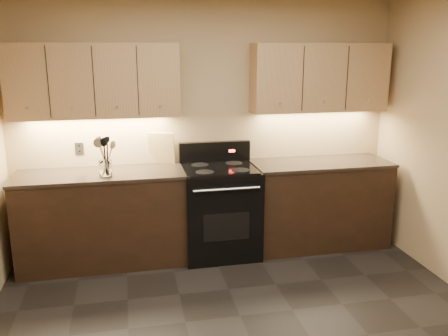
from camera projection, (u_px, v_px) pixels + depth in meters
The scene contains 14 objects.
wall_back at pixel (206, 126), 4.98m from camera, with size 4.00×0.04×2.60m, color tan.
counter_left at pixel (103, 218), 4.69m from camera, with size 1.62×0.62×0.93m.
counter_right at pixel (319, 203), 5.14m from camera, with size 1.46×0.62×0.93m.
stove at pixel (220, 209), 4.90m from camera, with size 0.76×0.68×1.14m.
upper_cab_left at pixel (95, 81), 4.50m from camera, with size 1.60×0.30×0.70m, color tan.
upper_cab_right at pixel (319, 78), 4.95m from camera, with size 1.44×0.30×0.70m, color tan.
outlet_plate at pixel (79, 148), 4.77m from camera, with size 0.09×0.01×0.12m, color #B2B5BA.
utensil_crock at pixel (106, 169), 4.46m from camera, with size 0.15×0.15×0.15m.
cutting_board at pixel (162, 148), 4.90m from camera, with size 0.27×0.02×0.34m, color tan.
wooden_spoon at pixel (102, 158), 4.41m from camera, with size 0.06×0.06×0.33m, color tan, non-canonical shape.
black_spoon at pixel (105, 155), 4.44m from camera, with size 0.06×0.06×0.36m, color black, non-canonical shape.
black_turner at pixel (107, 156), 4.41m from camera, with size 0.08×0.08×0.37m, color black, non-canonical shape.
steel_spatula at pixel (107, 154), 4.43m from camera, with size 0.08×0.08×0.39m, color silver, non-canonical shape.
steel_skimmer at pixel (109, 157), 4.41m from camera, with size 0.09×0.09×0.34m, color silver, non-canonical shape.
Camera 1 is at (-0.82, -2.87, 2.11)m, focal length 38.00 mm.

